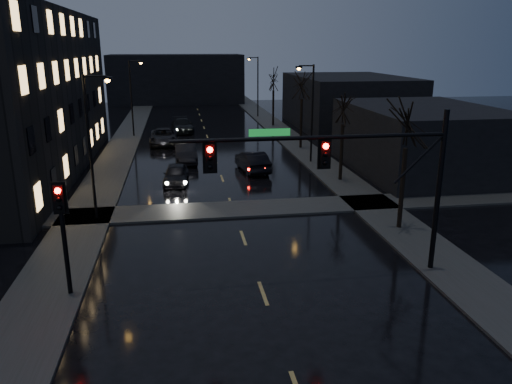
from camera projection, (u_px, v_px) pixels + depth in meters
name	position (u px, v px, depth m)	size (l,w,h in m)	color
sidewalk_left	(117.00, 156.00, 44.07)	(3.00, 140.00, 0.12)	#2D2D2B
sidewalk_right	(304.00, 150.00, 46.60)	(3.00, 140.00, 0.12)	#2D2D2B
sidewalk_cross	(233.00, 209.00, 29.70)	(40.00, 3.00, 0.12)	#2D2D2B
commercial_right_near	(422.00, 139.00, 38.42)	(10.00, 14.00, 5.00)	black
commercial_right_far	(347.00, 102.00, 59.35)	(12.00, 18.00, 6.00)	black
far_block	(176.00, 79.00, 84.53)	(22.00, 10.00, 8.00)	black
signal_mast	(354.00, 165.00, 19.90)	(11.11, 0.41, 7.00)	black
signal_pole_left	(62.00, 223.00, 18.74)	(0.35, 0.41, 4.53)	black
tree_near	(409.00, 112.00, 24.94)	(3.52, 3.52, 8.08)	black
tree_mid_a	(344.00, 100.00, 34.53)	(3.30, 3.30, 7.58)	black
tree_mid_b	(302.00, 78.00, 45.68)	(3.74, 3.74, 8.59)	black
tree_far	(274.00, 75.00, 59.10)	(3.43, 3.43, 7.88)	black
streetlight_l_near	(93.00, 136.00, 26.77)	(1.53, 0.28, 8.00)	black
streetlight_l_far	(133.00, 92.00, 52.36)	(1.53, 0.28, 8.00)	black
streetlight_r_mid	(310.00, 105.00, 40.39)	(1.53, 0.28, 8.00)	black
streetlight_r_far	(256.00, 82.00, 66.93)	(1.53, 0.28, 8.00)	black
oncoming_car_a	(176.00, 174.00, 35.25)	(1.64, 4.09, 1.39)	black
oncoming_car_b	(186.00, 153.00, 41.73)	(1.72, 4.92, 1.62)	black
oncoming_car_c	(164.00, 137.00, 49.23)	(2.62, 5.68, 1.58)	black
oncoming_car_d	(183.00, 125.00, 56.38)	(2.16, 5.30, 1.54)	black
lead_car	(252.00, 161.00, 38.72)	(1.68, 4.83, 1.59)	black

